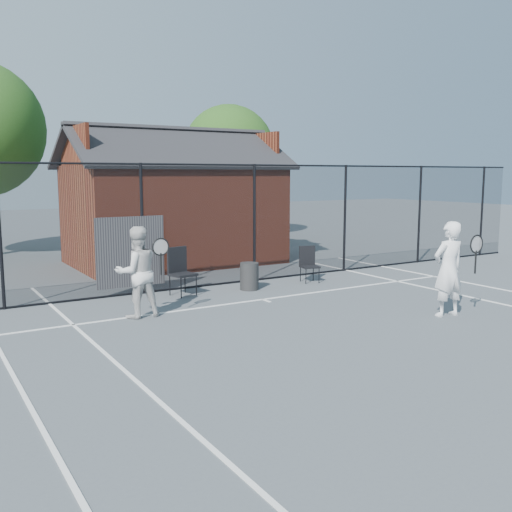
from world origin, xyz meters
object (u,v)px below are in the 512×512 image
chair_left (183,272)px  waste_bin (249,276)px  player_back (137,272)px  chair_right (310,265)px  player_front (449,269)px  clubhouse (174,211)px

chair_left → waste_bin: chair_left is taller
player_back → chair_right: size_ratio=1.96×
waste_bin → player_front: bearing=-64.8°
clubhouse → chair_left: 5.12m
player_front → player_back: bearing=149.3°
player_back → chair_left: size_ratio=1.64×
chair_right → waste_bin: bearing=-166.6°
player_front → chair_left: bearing=129.1°
chair_left → chair_right: chair_left is taller
chair_left → waste_bin: size_ratio=1.65×
chair_left → clubhouse: bearing=56.4°
player_back → chair_right: 5.13m
chair_left → waste_bin: bearing=-20.5°
waste_bin → player_back: bearing=-160.5°
player_front → player_back: 6.01m
player_front → waste_bin: bearing=115.2°
player_front → player_back: (-5.17, 3.07, -0.05)m
player_front → chair_left: size_ratio=1.73×
clubhouse → waste_bin: clubhouse is taller
clubhouse → chair_right: clubhouse is taller
clubhouse → player_back: (-3.37, -6.03, -0.72)m
chair_right → chair_left: bearing=-170.4°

